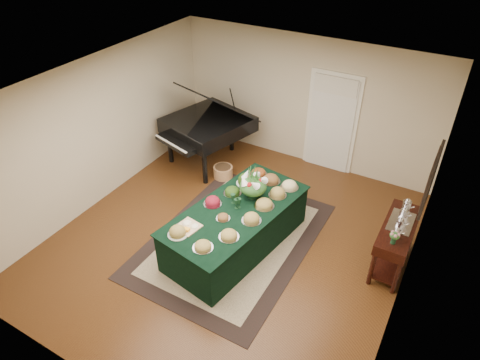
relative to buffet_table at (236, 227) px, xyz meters
The scene contains 14 objects.
ground 0.42m from the buffet_table, 150.99° to the left, with size 6.00×6.00×0.00m, color black.
area_rug 0.41m from the buffet_table, 144.43° to the left, with size 2.46×3.44×0.01m.
kitchen_doorway 3.15m from the buffet_table, 81.59° to the left, with size 1.05×0.07×2.10m.
buffet_table is the anchor object (origin of this frame).
food_platters 0.48m from the buffet_table, 79.20° to the left, with size 1.25×2.34×0.15m.
cutting_board 0.92m from the buffet_table, 119.52° to the right, with size 0.38×0.38×0.10m.
green_goblets 0.48m from the buffet_table, 121.90° to the left, with size 0.21×0.16×0.18m.
floral_centerpiece 0.78m from the buffet_table, 79.47° to the left, with size 0.46×0.46×0.46m.
grand_piano 2.76m from the buffet_table, 132.63° to the left, with size 1.90×2.02×1.78m.
wicker_basket 2.06m from the buffet_table, 127.77° to the left, with size 0.40×0.40×0.25m, color #A66F43.
mahogany_sideboard 2.49m from the buffet_table, 18.90° to the left, with size 0.45×1.26×0.83m.
tea_service 2.56m from the buffet_table, 19.96° to the left, with size 0.34×0.74×0.30m.
pink_bouquet 2.44m from the buffet_table, ahead, with size 0.16×0.16×0.21m.
wall_painting 3.01m from the buffet_table, 17.37° to the left, with size 0.05×0.95×0.75m.
Camera 1 is at (2.81, -4.64, 5.03)m, focal length 32.00 mm.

